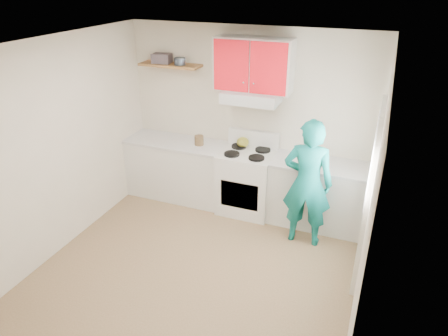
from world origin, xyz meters
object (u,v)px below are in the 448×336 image
at_px(tin, 180,61).
at_px(person, 307,183).
at_px(stove, 247,182).
at_px(kettle, 243,142).
at_px(crock, 199,141).

distance_m(tin, person, 2.46).
xyz_separation_m(stove, tin, (-1.08, 0.16, 1.63)).
distance_m(tin, kettle, 1.45).
relative_size(kettle, person, 0.10).
height_order(stove, kettle, kettle).
distance_m(crock, person, 1.78).
bearing_deg(person, tin, -19.95).
height_order(tin, person, tin).
bearing_deg(stove, crock, 178.54).
bearing_deg(crock, person, -15.92).
height_order(kettle, person, person).
bearing_deg(tin, stove, -8.16).
relative_size(stove, tin, 5.75).
xyz_separation_m(kettle, person, (1.08, -0.64, -0.15)).
relative_size(stove, person, 0.54).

